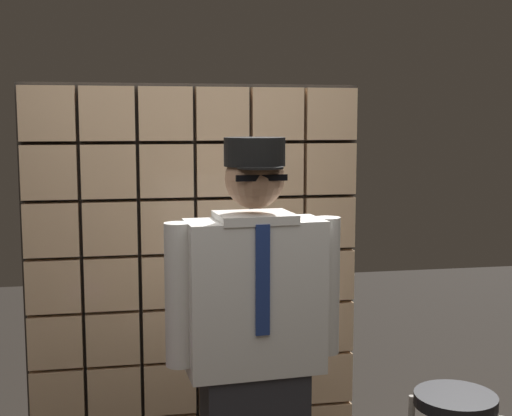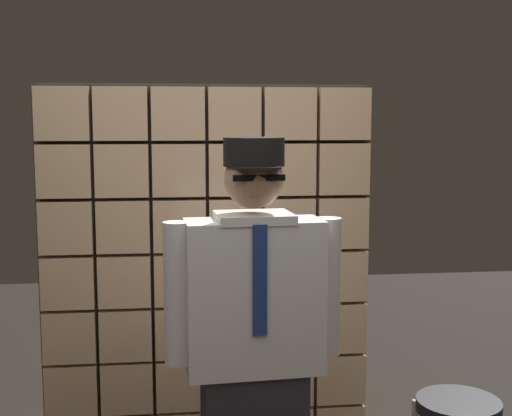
% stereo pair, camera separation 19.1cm
% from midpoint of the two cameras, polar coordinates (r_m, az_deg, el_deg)
% --- Properties ---
extents(glass_block_wall, '(1.81, 0.10, 2.11)m').
position_cam_midpoint_polar(glass_block_wall, '(3.81, -2.56, -5.84)').
color(glass_block_wall, '#E0B78C').
rests_on(glass_block_wall, ground).
extents(standing_person, '(0.73, 0.32, 1.83)m').
position_cam_midpoint_polar(standing_person, '(2.88, 1.77, -11.84)').
color(standing_person, '#28282D').
rests_on(standing_person, ground).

